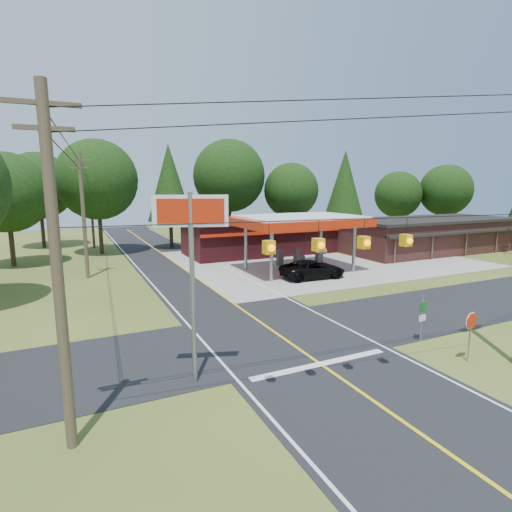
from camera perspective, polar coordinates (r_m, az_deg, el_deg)
name	(u,v)px	position (r m, az deg, el deg)	size (l,w,h in m)	color
ground	(280,336)	(20.34, 3.38, -11.33)	(120.00, 120.00, 0.00)	#43561E
main_highway	(280,336)	(20.34, 3.39, -11.30)	(8.00, 120.00, 0.02)	black
cross_road	(280,336)	(20.34, 3.39, -11.29)	(70.00, 7.00, 0.02)	black
lane_center_yellow	(280,335)	(20.33, 3.39, -11.26)	(0.15, 110.00, 0.00)	yellow
gas_canopy	(299,223)	(34.87, 6.23, 4.76)	(10.60, 7.40, 4.88)	gray
convenience_store	(260,236)	(44.32, 0.54, 2.86)	(16.40, 7.55, 3.80)	#4E161A
strip_building	(428,235)	(49.71, 23.36, 2.81)	(20.40, 8.75, 3.80)	black
utility_pole_near_left	(57,269)	(11.82, -26.55, -1.70)	(1.80, 0.30, 10.00)	#473828
utility_pole_far_left	(83,214)	(34.70, -23.44, 5.53)	(1.80, 0.30, 10.00)	#473828
utility_pole_north	(92,209)	(51.75, -22.44, 6.28)	(0.30, 0.30, 9.50)	#473828
overhead_beacons	(342,222)	(13.43, 12.23, 4.76)	(17.04, 2.04, 1.03)	black
treeline_backdrop	(174,185)	(41.83, -11.65, 9.89)	(70.27, 51.59, 13.30)	#332316
suv_car	(313,269)	(32.61, 8.11, -1.90)	(5.34, 5.34, 1.48)	black
sedan_car	(315,247)	(45.77, 8.46, 1.32)	(3.58, 3.58, 1.22)	white
big_stop_sign	(191,243)	(14.41, -9.21, 1.84)	(2.55, 0.93, 7.18)	gray
octagonal_stop_sign	(471,325)	(19.24, 28.38, -8.68)	(0.77, 0.14, 2.20)	gray
route_sign_post	(422,315)	(20.76, 22.67, -7.72)	(0.46, 0.11, 2.26)	gray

